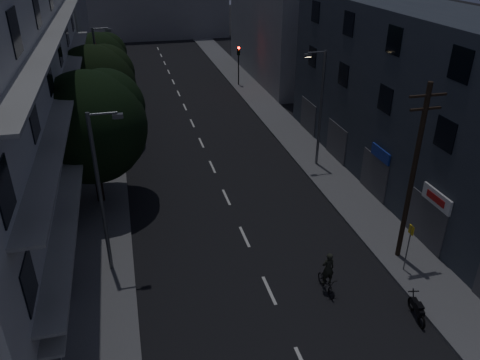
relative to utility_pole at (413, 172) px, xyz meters
name	(u,v)px	position (x,y,z in m)	size (l,w,h in m)	color
ground	(200,140)	(-7.13, 17.69, -4.87)	(160.00, 160.00, 0.00)	black
sidewalk_left	(104,149)	(-14.63, 17.69, -4.79)	(3.00, 90.00, 0.15)	#565659
sidewalk_right	(288,131)	(0.37, 17.69, -4.79)	(3.00, 90.00, 0.15)	#565659
lane_markings	(188,115)	(-7.13, 23.94, -4.86)	(0.15, 60.50, 0.01)	beige
building_left	(3,92)	(-19.10, 10.69, 2.13)	(7.00, 36.00, 14.00)	#B7B7B2
building_right	(424,106)	(4.87, 6.68, 0.63)	(6.19, 28.00, 11.00)	#2C323C
building_far_left	(52,4)	(-19.13, 40.69, 3.13)	(6.00, 20.00, 16.00)	slate
building_far_right	(278,18)	(4.87, 34.69, 1.63)	(6.00, 20.00, 13.00)	slate
building_far_end	(150,4)	(-7.13, 62.69, 0.13)	(24.00, 8.00, 10.00)	slate
tree_near	(91,123)	(-14.66, 9.55, 0.30)	(6.51, 6.51, 8.03)	black
tree_mid	(95,84)	(-14.65, 18.78, 0.01)	(6.15, 6.15, 7.57)	black
tree_far	(99,59)	(-14.54, 29.22, -0.56)	(5.36, 5.36, 6.63)	black
traffic_signal_far_right	(239,57)	(-0.38, 31.81, -1.77)	(0.28, 0.37, 4.10)	black
traffic_signal_far_left	(110,64)	(-13.72, 32.20, -1.77)	(0.28, 0.37, 4.10)	black
street_lamp_left_near	(102,188)	(-14.07, 2.53, -0.27)	(1.51, 0.25, 8.00)	#54575B
street_lamp_right	(320,104)	(0.03, 11.10, -0.27)	(1.51, 0.25, 8.00)	#595B60
street_lamp_left_far	(100,72)	(-14.37, 23.35, -0.27)	(1.51, 0.25, 8.00)	#56595D
utility_pole	(413,172)	(0.00, 0.00, 0.00)	(1.80, 0.24, 9.00)	black
bus_stop_sign	(409,240)	(-0.36, -1.14, -2.98)	(0.06, 0.35, 2.52)	#595B60
motorcycle	(417,310)	(-1.52, -4.02, -4.44)	(0.54, 1.69, 1.09)	black
cyclist	(327,278)	(-4.59, -1.46, -4.16)	(0.62, 1.67, 2.10)	black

